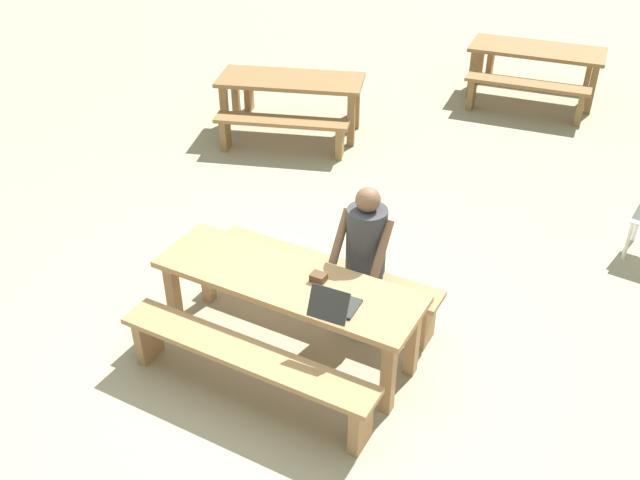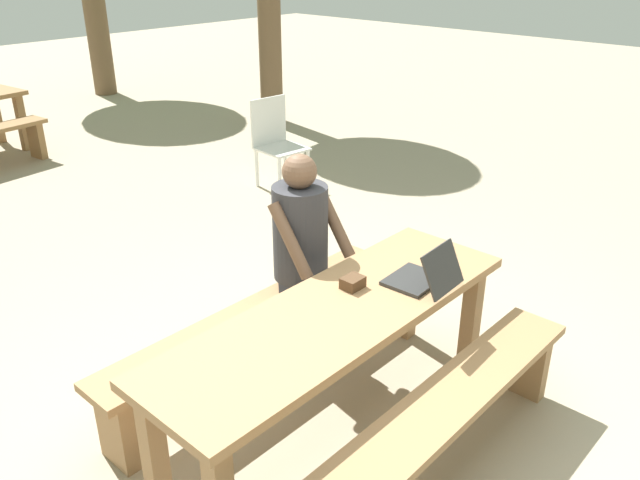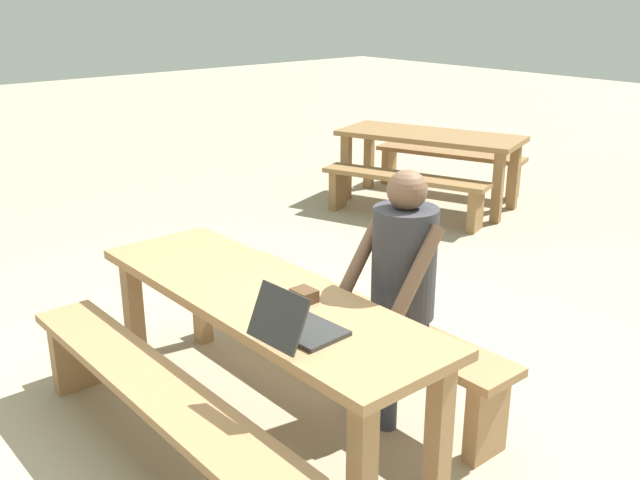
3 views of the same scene
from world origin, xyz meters
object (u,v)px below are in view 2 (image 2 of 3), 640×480
Objects in this scene: laptop at (425,276)px; plastic_chair at (276,141)px; person_seated at (304,243)px; picnic_table_front at (337,329)px; small_pouch at (353,283)px.

laptop is 3.64m from plastic_chair.
plastic_chair is (2.02, 2.34, -0.29)m from person_seated.
laptop reaches higher than picnic_table_front.
person_seated is 1.43× the size of plastic_chair.
person_seated is 3.11m from plastic_chair.
small_pouch is at bearing 21.48° from picnic_table_front.
small_pouch is (-0.27, 0.26, -0.03)m from laptop.
person_seated reaches higher than picnic_table_front.
person_seated is at bearing 57.31° from picnic_table_front.
laptop is 0.38m from small_pouch.
picnic_table_front is 2.33× the size of plastic_chair.
laptop is at bearing -44.05° from small_pouch.
picnic_table_front is 0.55m from laptop.
picnic_table_front is 5.94× the size of laptop.
small_pouch reaches higher than picnic_table_front.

